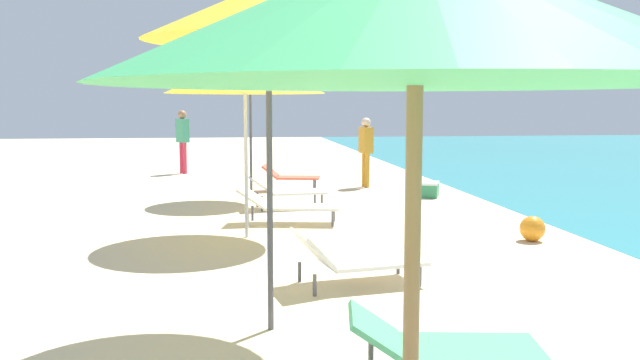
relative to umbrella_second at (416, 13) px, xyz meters
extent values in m
cone|color=#3FB266|center=(0.00, 0.00, 0.00)|extent=(1.88, 1.88, 0.42)
cylinder|color=#4C4C51|center=(-0.25, 3.50, -0.96)|extent=(0.05, 0.05, 2.38)
cone|color=yellow|center=(-0.25, 3.50, 0.47)|extent=(2.01, 2.01, 0.46)
cube|color=white|center=(0.89, 4.83, -1.91)|extent=(1.13, 0.82, 0.04)
cube|color=white|center=(0.24, 4.71, -1.73)|extent=(0.44, 0.69, 0.35)
cylinder|color=#59595E|center=(1.26, 5.17, -2.04)|extent=(0.04, 0.04, 0.22)
cylinder|color=#59595E|center=(1.35, 4.63, -2.04)|extent=(0.04, 0.04, 0.22)
cylinder|color=#59595E|center=(0.13, 4.96, -2.04)|extent=(0.04, 0.04, 0.22)
cylinder|color=#59595E|center=(0.23, 4.43, -2.04)|extent=(0.04, 0.04, 0.22)
cube|color=#4CA572|center=(1.04, 2.26, -1.92)|extent=(1.03, 0.72, 0.04)
cube|color=#4CA572|center=(0.40, 2.36, -1.79)|extent=(0.45, 0.63, 0.26)
cylinder|color=#59595E|center=(1.44, 2.44, -2.04)|extent=(0.04, 0.04, 0.21)
cylinder|color=#59595E|center=(0.42, 2.60, -2.04)|extent=(0.04, 0.04, 0.21)
cylinder|color=silver|center=(-0.38, 7.45, -1.13)|extent=(0.05, 0.05, 2.03)
cone|color=yellow|center=(-0.38, 7.45, 0.13)|extent=(2.23, 2.23, 0.50)
sphere|color=silver|center=(-0.38, 7.45, 0.41)|extent=(0.06, 0.06, 0.06)
cube|color=white|center=(0.51, 8.42, -1.88)|extent=(1.26, 0.77, 0.04)
cube|color=white|center=(-0.27, 8.57, -1.72)|extent=(0.54, 0.63, 0.31)
cylinder|color=#59595E|center=(1.03, 8.55, -2.02)|extent=(0.04, 0.04, 0.25)
cylinder|color=#59595E|center=(0.95, 8.10, -2.02)|extent=(0.04, 0.04, 0.25)
cylinder|color=#59595E|center=(-0.27, 8.80, -2.02)|extent=(0.04, 0.04, 0.25)
cylinder|color=#59595E|center=(-0.35, 8.35, -2.02)|extent=(0.04, 0.04, 0.25)
cylinder|color=#4C4C51|center=(-0.23, 11.23, -0.99)|extent=(0.05, 0.05, 2.32)
cone|color=yellow|center=(-0.23, 11.23, 0.41)|extent=(1.88, 1.88, 0.46)
sphere|color=#4C4C51|center=(-0.23, 11.23, 0.67)|extent=(0.06, 0.06, 0.06)
cube|color=#D8593F|center=(0.82, 12.42, -1.86)|extent=(1.00, 0.71, 0.04)
cube|color=#D8593F|center=(0.22, 12.53, -1.71)|extent=(0.43, 0.61, 0.28)
cylinder|color=#59595E|center=(1.21, 12.58, -2.01)|extent=(0.04, 0.04, 0.27)
cylinder|color=#59595E|center=(1.13, 12.13, -2.01)|extent=(0.04, 0.04, 0.27)
cylinder|color=#59595E|center=(0.24, 12.76, -2.01)|extent=(0.04, 0.04, 0.27)
cylinder|color=#59595E|center=(0.16, 12.31, -2.01)|extent=(0.04, 0.04, 0.27)
cube|color=white|center=(0.58, 10.06, -1.86)|extent=(1.06, 0.74, 0.04)
cube|color=white|center=(-0.08, 9.98, -1.72)|extent=(0.44, 0.67, 0.28)
cylinder|color=#59595E|center=(0.94, 10.37, -2.01)|extent=(0.04, 0.04, 0.27)
cylinder|color=#59595E|center=(1.01, 9.84, -2.01)|extent=(0.04, 0.04, 0.27)
cylinder|color=#59595E|center=(-0.14, 10.24, -2.01)|extent=(0.04, 0.04, 0.27)
cylinder|color=#59595E|center=(-0.08, 9.71, -2.01)|extent=(0.04, 0.04, 0.27)
cylinder|color=#D8334C|center=(-1.99, 16.53, -1.72)|extent=(0.11, 0.11, 0.85)
cylinder|color=#D8334C|center=(-1.90, 16.39, -1.72)|extent=(0.11, 0.11, 0.85)
cube|color=#3F9972|center=(-1.94, 16.46, -0.98)|extent=(0.38, 0.42, 0.64)
sphere|color=#9E704C|center=(-1.94, 16.46, -0.55)|extent=(0.23, 0.23, 0.23)
cylinder|color=orange|center=(2.39, 12.97, -1.76)|extent=(0.11, 0.11, 0.78)
cylinder|color=orange|center=(2.43, 12.81, -1.76)|extent=(0.11, 0.11, 0.78)
cube|color=orange|center=(2.41, 12.89, -1.07)|extent=(0.29, 0.40, 0.59)
sphere|color=beige|center=(2.41, 12.89, -0.68)|extent=(0.21, 0.21, 0.21)
cube|color=#338C59|center=(3.40, 11.12, -2.02)|extent=(0.49, 0.61, 0.26)
cube|color=white|center=(3.40, 11.12, -1.86)|extent=(0.50, 0.62, 0.05)
sphere|color=orange|center=(3.53, 6.68, -1.97)|extent=(0.35, 0.35, 0.35)
camera|label=1|loc=(-0.53, -1.92, -0.26)|focal=37.38mm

